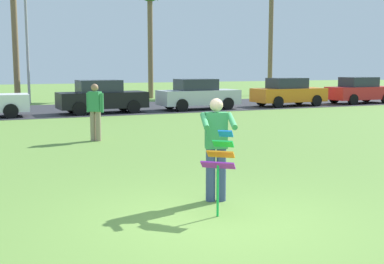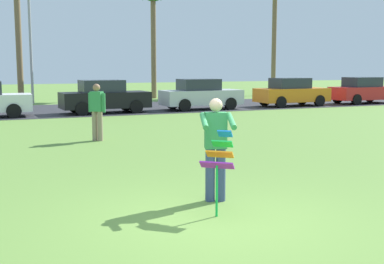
# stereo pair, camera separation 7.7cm
# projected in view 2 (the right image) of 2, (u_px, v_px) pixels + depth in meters

# --- Properties ---
(ground_plane) EXTENTS (120.00, 120.00, 0.00)m
(ground_plane) POSITION_uv_depth(u_px,v_px,m) (214.00, 221.00, 7.27)
(ground_plane) COLOR olive
(road_strip) EXTENTS (120.00, 8.00, 0.01)m
(road_strip) POSITION_uv_depth(u_px,v_px,m) (46.00, 111.00, 25.30)
(road_strip) COLOR #2D2D33
(road_strip) RESTS_ON ground
(person_kite_flyer) EXTENTS (0.69, 0.76, 1.73)m
(person_kite_flyer) POSITION_uv_depth(u_px,v_px,m) (216.00, 145.00, 8.22)
(person_kite_flyer) COLOR #384772
(person_kite_flyer) RESTS_ON ground
(kite_held) EXTENTS (0.69, 0.72, 1.26)m
(kite_held) POSITION_uv_depth(u_px,v_px,m) (220.00, 158.00, 7.54)
(kite_held) COLOR blue
(kite_held) RESTS_ON ground
(parked_car_black) EXTENTS (4.26, 1.95, 1.60)m
(parked_car_black) POSITION_uv_depth(u_px,v_px,m) (104.00, 97.00, 23.98)
(parked_car_black) COLOR black
(parked_car_black) RESTS_ON ground
(parked_car_silver) EXTENTS (4.22, 1.88, 1.60)m
(parked_car_silver) POSITION_uv_depth(u_px,v_px,m) (201.00, 95.00, 25.96)
(parked_car_silver) COLOR silver
(parked_car_silver) RESTS_ON ground
(parked_car_orange) EXTENTS (4.23, 1.89, 1.60)m
(parked_car_orange) POSITION_uv_depth(u_px,v_px,m) (291.00, 93.00, 28.16)
(parked_car_orange) COLOR orange
(parked_car_orange) RESTS_ON ground
(parked_car_red) EXTENTS (4.24, 1.92, 1.60)m
(parked_car_red) POSITION_uv_depth(u_px,v_px,m) (363.00, 91.00, 30.19)
(parked_car_red) COLOR red
(parked_car_red) RESTS_ON ground
(streetlight_pole) EXTENTS (0.24, 1.65, 7.00)m
(streetlight_pole) POSITION_uv_depth(u_px,v_px,m) (30.00, 37.00, 29.56)
(streetlight_pole) COLOR #9E9EA3
(streetlight_pole) RESTS_ON ground
(person_walker_near) EXTENTS (0.45, 0.41, 1.73)m
(person_walker_near) POSITION_uv_depth(u_px,v_px,m) (97.00, 110.00, 15.01)
(person_walker_near) COLOR gray
(person_walker_near) RESTS_ON ground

